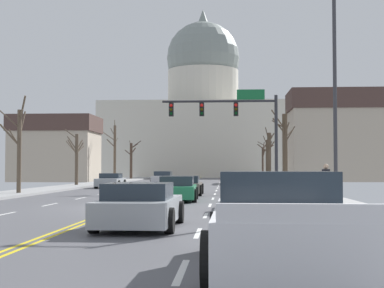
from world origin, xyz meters
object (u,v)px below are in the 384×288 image
Objects in this scene: sedan_near_02 at (251,196)px; sedan_near_03 at (140,207)px; pickup_truck_near_04 at (280,225)px; pedestrian_00 at (326,181)px; bicycle_parked at (324,198)px; sedan_near_00 at (185,186)px; signal_gantry at (235,117)px; street_lamp_right at (328,79)px; sedan_oncoming_01 at (163,178)px; sedan_oncoming_00 at (111,181)px; sedan_near_01 at (177,189)px.

sedan_near_02 is 1.00× the size of sedan_near_03.
pedestrian_00 reaches higher than pickup_truck_near_04.
pedestrian_00 is 2.58m from bicycle_parked.
pickup_truck_near_04 is at bearing -90.41° from sedan_near_02.
pickup_truck_near_04 reaches higher than sedan_near_02.
signal_gantry is at bearing 58.84° from sedan_near_00.
street_lamp_right is 4.94× the size of pedestrian_00.
sedan_oncoming_01 is (-9.95, 34.44, -4.29)m from street_lamp_right.
bicycle_parked is at bearing -79.79° from signal_gantry.
signal_gantry is 18.56m from sedan_oncoming_01.
street_lamp_right is 1.84× the size of sedan_near_03.
sedan_near_03 is (-3.25, -6.39, 0.03)m from sedan_near_02.
pickup_truck_near_04 is 1.15× the size of sedan_oncoming_00.
signal_gantry is 24.21m from sedan_near_03.
sedan_near_03 reaches higher than bicycle_parked.
sedan_near_01 is at bearing 118.32° from sedan_near_02.
bicycle_parked is at bearing 47.38° from sedan_near_03.
street_lamp_right is at bearing -64.00° from sedan_near_00.
sedan_near_00 is (-3.04, -5.03, -4.53)m from signal_gantry.
street_lamp_right is 10.08m from sedan_near_01.
sedan_near_00 is (-6.21, 12.73, -4.34)m from street_lamp_right.
sedan_near_02 is 2.48× the size of bicycle_parked.
sedan_near_02 is 25.82m from sedan_oncoming_00.
sedan_near_00 is 0.97× the size of sedan_near_03.
signal_gantry reaches higher than sedan_near_00.
pickup_truck_near_04 is (-2.91, -11.95, -4.17)m from street_lamp_right.
street_lamp_right is 1.88× the size of sedan_oncoming_01.
pedestrian_00 is at bearing -76.18° from signal_gantry.
bicycle_parked is at bearing 97.22° from street_lamp_right.
sedan_near_03 is 2.68× the size of pedestrian_00.
street_lamp_right is 27.87m from sedan_oncoming_00.
street_lamp_right is at bearing -47.53° from sedan_near_01.
pedestrian_00 is (0.44, 3.12, -3.83)m from street_lamp_right.
street_lamp_right reaches higher than sedan_near_00.
street_lamp_right is at bearing -73.88° from sedan_oncoming_01.
signal_gantry is 1.81× the size of sedan_near_02.
sedan_oncoming_01 is 33.01m from pedestrian_00.
pickup_truck_near_04 is at bearing -62.58° from sedan_near_03.
signal_gantry is 30.03m from pickup_truck_near_04.
sedan_near_01 is 1.06× the size of sedan_near_02.
pickup_truck_near_04 is at bearing -74.33° from sedan_oncoming_00.
sedan_oncoming_00 is at bearing 103.07° from sedan_near_03.
signal_gantry reaches higher than sedan_near_01.
street_lamp_right reaches higher than sedan_near_01.
sedan_near_01 reaches higher than sedan_oncoming_00.
signal_gantry reaches higher than sedan_oncoming_01.
sedan_near_01 is (-6.15, 6.72, -4.31)m from street_lamp_right.
pedestrian_00 reaches higher than sedan_near_01.
street_lamp_right is 1.77× the size of sedan_oncoming_00.
sedan_near_02 is at bearing -61.68° from sedan_near_01.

